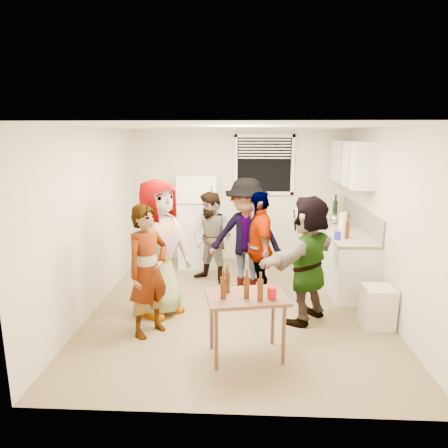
{
  "coord_description": "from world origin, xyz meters",
  "views": [
    {
      "loc": [
        0.05,
        -5.3,
        2.4
      ],
      "look_at": [
        -0.21,
        0.26,
        1.15
      ],
      "focal_mm": 32.0,
      "sensor_mm": 36.0,
      "label": 1
    }
  ],
  "objects_px": {
    "beer_bottle_counter": "(347,238)",
    "trash_bin": "(378,308)",
    "kettle": "(335,223)",
    "blue_cup": "(337,240)",
    "guest_back_right": "(245,292)",
    "refrigerator": "(199,220)",
    "red_cup": "(272,299)",
    "serving_table": "(246,356)",
    "guest_grey": "(161,313)",
    "guest_stripe": "(151,332)",
    "guest_orange": "(305,319)",
    "wine_bottle": "(335,218)",
    "guest_black": "(258,300)",
    "guest_back_left": "(212,282)",
    "beer_bottle_table": "(227,292)"
  },
  "relations": [
    {
      "from": "beer_bottle_counter",
      "to": "trash_bin",
      "type": "bearing_deg",
      "value": -79.56
    },
    {
      "from": "kettle",
      "to": "blue_cup",
      "type": "distance_m",
      "value": 1.14
    },
    {
      "from": "beer_bottle_counter",
      "to": "guest_back_right",
      "type": "relative_size",
      "value": 0.14
    },
    {
      "from": "refrigerator",
      "to": "red_cup",
      "type": "relative_size",
      "value": 13.08
    },
    {
      "from": "trash_bin",
      "to": "serving_table",
      "type": "height_order",
      "value": "trash_bin"
    },
    {
      "from": "kettle",
      "to": "guest_grey",
      "type": "relative_size",
      "value": 0.13
    },
    {
      "from": "refrigerator",
      "to": "trash_bin",
      "type": "distance_m",
      "value": 3.53
    },
    {
      "from": "beer_bottle_counter",
      "to": "red_cup",
      "type": "bearing_deg",
      "value": -123.64
    },
    {
      "from": "trash_bin",
      "to": "blue_cup",
      "type": "bearing_deg",
      "value": 110.72
    },
    {
      "from": "blue_cup",
      "to": "guest_stripe",
      "type": "relative_size",
      "value": 0.08
    },
    {
      "from": "guest_orange",
      "to": "wine_bottle",
      "type": "bearing_deg",
      "value": -160.71
    },
    {
      "from": "kettle",
      "to": "guest_grey",
      "type": "distance_m",
      "value": 3.35
    },
    {
      "from": "refrigerator",
      "to": "beer_bottle_counter",
      "type": "relative_size",
      "value": 7.07
    },
    {
      "from": "guest_stripe",
      "to": "guest_black",
      "type": "bearing_deg",
      "value": -15.44
    },
    {
      "from": "wine_bottle",
      "to": "guest_stripe",
      "type": "xyz_separation_m",
      "value": [
        -2.82,
        -2.78,
        -0.9
      ]
    },
    {
      "from": "guest_back_left",
      "to": "beer_bottle_counter",
      "type": "bearing_deg",
      "value": 17.39
    },
    {
      "from": "wine_bottle",
      "to": "guest_back_right",
      "type": "relative_size",
      "value": 0.18
    },
    {
      "from": "guest_orange",
      "to": "guest_stripe",
      "type": "bearing_deg",
      "value": -37.44
    },
    {
      "from": "guest_grey",
      "to": "serving_table",
      "type": "bearing_deg",
      "value": -92.29
    },
    {
      "from": "serving_table",
      "to": "refrigerator",
      "type": "bearing_deg",
      "value": 105.16
    },
    {
      "from": "guest_back_right",
      "to": "refrigerator",
      "type": "bearing_deg",
      "value": 139.98
    },
    {
      "from": "wine_bottle",
      "to": "guest_back_right",
      "type": "xyz_separation_m",
      "value": [
        -1.64,
        -1.41,
        -0.9
      ]
    },
    {
      "from": "beer_bottle_table",
      "to": "guest_back_right",
      "type": "distance_m",
      "value": 1.92
    },
    {
      "from": "kettle",
      "to": "red_cup",
      "type": "distance_m",
      "value": 3.16
    },
    {
      "from": "refrigerator",
      "to": "guest_black",
      "type": "height_order",
      "value": "refrigerator"
    },
    {
      "from": "guest_grey",
      "to": "guest_back_left",
      "type": "distance_m",
      "value": 1.36
    },
    {
      "from": "wine_bottle",
      "to": "guest_orange",
      "type": "distance_m",
      "value": 2.63
    },
    {
      "from": "beer_bottle_counter",
      "to": "red_cup",
      "type": "xyz_separation_m",
      "value": [
        -1.23,
        -1.85,
        -0.18
      ]
    },
    {
      "from": "beer_bottle_counter",
      "to": "guest_back_right",
      "type": "bearing_deg",
      "value": 177.1
    },
    {
      "from": "guest_grey",
      "to": "guest_orange",
      "type": "relative_size",
      "value": 1.11
    },
    {
      "from": "beer_bottle_table",
      "to": "guest_stripe",
      "type": "relative_size",
      "value": 0.14
    },
    {
      "from": "wine_bottle",
      "to": "red_cup",
      "type": "distance_m",
      "value": 3.61
    },
    {
      "from": "beer_bottle_counter",
      "to": "guest_back_right",
      "type": "distance_m",
      "value": 1.74
    },
    {
      "from": "refrigerator",
      "to": "guest_grey",
      "type": "distance_m",
      "value": 2.31
    },
    {
      "from": "red_cup",
      "to": "beer_bottle_counter",
      "type": "bearing_deg",
      "value": 56.36
    },
    {
      "from": "kettle",
      "to": "beer_bottle_counter",
      "type": "distance_m",
      "value": 1.04
    },
    {
      "from": "guest_back_left",
      "to": "serving_table",
      "type": "bearing_deg",
      "value": -45.55
    },
    {
      "from": "beer_bottle_counter",
      "to": "guest_orange",
      "type": "bearing_deg",
      "value": -129.96
    },
    {
      "from": "beer_bottle_table",
      "to": "guest_grey",
      "type": "xyz_separation_m",
      "value": [
        -0.95,
        0.97,
        -0.72
      ]
    },
    {
      "from": "guest_orange",
      "to": "beer_bottle_table",
      "type": "bearing_deg",
      "value": -10.04
    },
    {
      "from": "wine_bottle",
      "to": "guest_stripe",
      "type": "bearing_deg",
      "value": -135.35
    },
    {
      "from": "guest_back_right",
      "to": "serving_table",
      "type": "bearing_deg",
      "value": -73.23
    },
    {
      "from": "guest_grey",
      "to": "guest_back_right",
      "type": "bearing_deg",
      "value": -15.64
    },
    {
      "from": "guest_black",
      "to": "guest_orange",
      "type": "relative_size",
      "value": 0.98
    },
    {
      "from": "wine_bottle",
      "to": "guest_stripe",
      "type": "height_order",
      "value": "wine_bottle"
    },
    {
      "from": "kettle",
      "to": "beer_bottle_table",
      "type": "relative_size",
      "value": 1.04
    },
    {
      "from": "refrigerator",
      "to": "guest_grey",
      "type": "relative_size",
      "value": 0.92
    },
    {
      "from": "trash_bin",
      "to": "guest_back_left",
      "type": "height_order",
      "value": "trash_bin"
    },
    {
      "from": "serving_table",
      "to": "guest_orange",
      "type": "xyz_separation_m",
      "value": [
        0.79,
        0.94,
        0.0
      ]
    },
    {
      "from": "guest_back_left",
      "to": "guest_black",
      "type": "bearing_deg",
      "value": -13.76
    }
  ]
}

